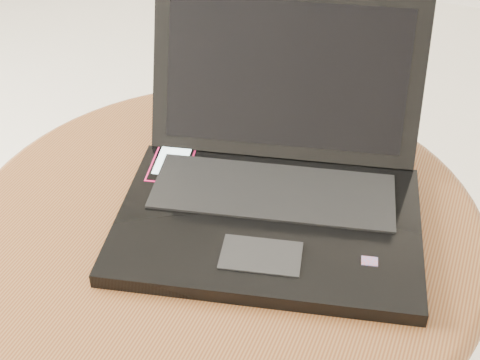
% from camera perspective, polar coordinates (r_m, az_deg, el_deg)
% --- Properties ---
extents(table, '(0.68, 0.68, 0.54)m').
position_cam_1_polar(table, '(0.96, -1.33, -8.20)').
color(table, '#593618').
rests_on(table, ground).
extents(laptop, '(0.44, 0.42, 0.23)m').
position_cam_1_polar(laptop, '(0.87, 2.83, 0.16)').
color(laptop, black).
rests_on(laptop, table).
extents(phone_black, '(0.09, 0.11, 0.01)m').
position_cam_1_polar(phone_black, '(0.94, -4.00, 0.52)').
color(phone_black, black).
rests_on(phone_black, table).
extents(phone_pink, '(0.08, 0.11, 0.01)m').
position_cam_1_polar(phone_pink, '(0.94, -5.66, 1.43)').
color(phone_pink, '#DA1657').
rests_on(phone_pink, phone_black).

